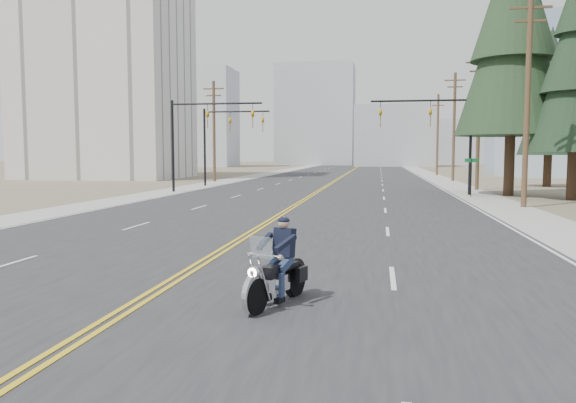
# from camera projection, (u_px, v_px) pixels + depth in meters

# --- Properties ---
(ground_plane) EXTENTS (400.00, 400.00, 0.00)m
(ground_plane) POSITION_uv_depth(u_px,v_px,m) (116.00, 318.00, 10.08)
(ground_plane) COLOR #776D56
(ground_plane) RESTS_ON ground
(road) EXTENTS (20.00, 200.00, 0.01)m
(road) POSITION_uv_depth(u_px,v_px,m) (345.00, 175.00, 78.93)
(road) COLOR #303033
(road) RESTS_ON ground
(sidewalk_left) EXTENTS (3.00, 200.00, 0.01)m
(sidewalk_left) POSITION_uv_depth(u_px,v_px,m) (265.00, 174.00, 80.76)
(sidewalk_left) COLOR #A5A5A0
(sidewalk_left) RESTS_ON ground
(sidewalk_right) EXTENTS (3.00, 200.00, 0.01)m
(sidewalk_right) POSITION_uv_depth(u_px,v_px,m) (429.00, 175.00, 77.10)
(sidewalk_right) COLOR #A5A5A0
(sidewalk_right) RESTS_ON ground
(traffic_mast_left) EXTENTS (7.10, 0.26, 7.00)m
(traffic_mast_left) POSITION_uv_depth(u_px,v_px,m) (198.00, 127.00, 42.57)
(traffic_mast_left) COLOR black
(traffic_mast_left) RESTS_ON ground
(traffic_mast_right) EXTENTS (7.10, 0.26, 7.00)m
(traffic_mast_right) POSITION_uv_depth(u_px,v_px,m) (441.00, 125.00, 39.71)
(traffic_mast_right) COLOR black
(traffic_mast_right) RESTS_ON ground
(traffic_mast_far) EXTENTS (6.10, 0.26, 7.00)m
(traffic_mast_far) POSITION_uv_depth(u_px,v_px,m) (223.00, 132.00, 50.49)
(traffic_mast_far) COLOR black
(traffic_mast_far) RESTS_ON ground
(street_sign) EXTENTS (0.90, 0.06, 2.62)m
(street_sign) POSITION_uv_depth(u_px,v_px,m) (471.00, 171.00, 37.72)
(street_sign) COLOR black
(street_sign) RESTS_ON ground
(utility_pole_b) EXTENTS (2.20, 0.30, 11.50)m
(utility_pole_b) POSITION_uv_depth(u_px,v_px,m) (527.00, 97.00, 30.20)
(utility_pole_b) COLOR brown
(utility_pole_b) RESTS_ON ground
(utility_pole_c) EXTENTS (2.20, 0.30, 11.00)m
(utility_pole_c) POSITION_uv_depth(u_px,v_px,m) (479.00, 119.00, 44.98)
(utility_pole_c) COLOR brown
(utility_pole_c) RESTS_ON ground
(utility_pole_d) EXTENTS (2.20, 0.30, 11.50)m
(utility_pole_d) POSITION_uv_depth(u_px,v_px,m) (454.00, 125.00, 59.71)
(utility_pole_d) COLOR brown
(utility_pole_d) RESTS_ON ground
(utility_pole_e) EXTENTS (2.20, 0.30, 11.00)m
(utility_pole_e) POSITION_uv_depth(u_px,v_px,m) (438.00, 133.00, 76.45)
(utility_pole_e) COLOR brown
(utility_pole_e) RESTS_ON ground
(utility_pole_left) EXTENTS (2.20, 0.30, 10.50)m
(utility_pole_left) POSITION_uv_depth(u_px,v_px,m) (214.00, 129.00, 58.82)
(utility_pole_left) COLOR brown
(utility_pole_left) RESTS_ON ground
(apartment_block) EXTENTS (18.00, 14.00, 30.00)m
(apartment_block) POSITION_uv_depth(u_px,v_px,m) (106.00, 53.00, 67.36)
(apartment_block) COLOR silver
(apartment_block) RESTS_ON ground
(haze_bldg_a) EXTENTS (14.00, 12.00, 22.00)m
(haze_bldg_a) POSITION_uv_depth(u_px,v_px,m) (204.00, 118.00, 127.83)
(haze_bldg_a) COLOR #B7BCC6
(haze_bldg_a) RESTS_ON ground
(haze_bldg_b) EXTENTS (18.00, 14.00, 14.00)m
(haze_bldg_b) POSITION_uv_depth(u_px,v_px,m) (394.00, 136.00, 131.16)
(haze_bldg_b) COLOR #ADB2B7
(haze_bldg_b) RESTS_ON ground
(haze_bldg_c) EXTENTS (16.00, 12.00, 18.00)m
(haze_bldg_c) POSITION_uv_depth(u_px,v_px,m) (560.00, 123.00, 111.14)
(haze_bldg_c) COLOR #B7BCC6
(haze_bldg_c) RESTS_ON ground
(haze_bldg_d) EXTENTS (20.00, 15.00, 26.00)m
(haze_bldg_d) POSITION_uv_depth(u_px,v_px,m) (316.00, 116.00, 148.59)
(haze_bldg_d) COLOR #ADB2B7
(haze_bldg_d) RESTS_ON ground
(haze_bldg_e) EXTENTS (14.00, 14.00, 12.00)m
(haze_bldg_e) POSITION_uv_depth(u_px,v_px,m) (455.00, 142.00, 153.12)
(haze_bldg_e) COLOR #B7BCC6
(haze_bldg_e) RESTS_ON ground
(haze_bldg_f) EXTENTS (12.00, 12.00, 16.00)m
(haze_bldg_f) POSITION_uv_depth(u_px,v_px,m) (166.00, 134.00, 145.23)
(haze_bldg_f) COLOR #ADB2B7
(haze_bldg_f) RESTS_ON ground
(motorcyclist) EXTENTS (1.60, 2.37, 1.70)m
(motorcyclist) POSITION_uv_depth(u_px,v_px,m) (277.00, 262.00, 10.84)
(motorcyclist) COLOR black
(motorcyclist) RESTS_ON ground
(conifer_tall) EXTENTS (7.56, 7.56, 21.01)m
(conifer_tall) POSITION_uv_depth(u_px,v_px,m) (514.00, 20.00, 38.42)
(conifer_tall) COLOR #382619
(conifer_tall) RESTS_ON ground
(conifer_far) EXTENTS (5.28, 5.28, 14.13)m
(conifer_far) POSITION_uv_depth(u_px,v_px,m) (550.00, 95.00, 49.52)
(conifer_far) COLOR #382619
(conifer_far) RESTS_ON ground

